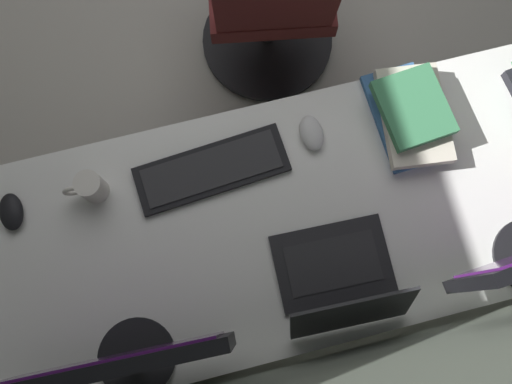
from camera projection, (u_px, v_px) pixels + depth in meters
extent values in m
cube|color=white|center=(260.00, 228.00, 1.47)|extent=(2.35, 0.69, 0.03)
cube|color=white|center=(157.00, 280.00, 1.80)|extent=(0.40, 0.50, 0.69)
cube|color=silver|center=(142.00, 208.00, 1.86)|extent=(0.37, 0.01, 0.61)
cylinder|color=black|center=(137.00, 357.00, 1.38)|extent=(0.20, 0.20, 0.01)
cylinder|color=black|center=(132.00, 359.00, 1.32)|extent=(0.04, 0.04, 0.10)
cube|color=black|center=(111.00, 367.00, 1.13)|extent=(0.52, 0.05, 0.30)
cube|color=#4C1960|center=(109.00, 359.00, 1.13)|extent=(0.48, 0.03, 0.26)
cube|color=black|center=(332.00, 264.00, 1.43)|extent=(0.31, 0.22, 0.01)
cube|color=#262628|center=(333.00, 263.00, 1.42)|extent=(0.25, 0.14, 0.00)
cube|color=black|center=(351.00, 314.00, 1.30)|extent=(0.31, 0.08, 0.19)
cube|color=#4C1960|center=(351.00, 314.00, 1.30)|extent=(0.27, 0.06, 0.16)
cube|color=black|center=(212.00, 170.00, 1.48)|extent=(0.43, 0.17, 0.02)
cube|color=#2D2D30|center=(211.00, 168.00, 1.47)|extent=(0.39, 0.14, 0.00)
ellipsoid|color=black|center=(11.00, 212.00, 1.45)|extent=(0.06, 0.10, 0.03)
ellipsoid|color=silver|center=(312.00, 133.00, 1.50)|extent=(0.06, 0.10, 0.03)
cube|color=#38669E|center=(404.00, 117.00, 1.51)|extent=(0.17, 0.30, 0.02)
cube|color=beige|center=(414.00, 116.00, 1.49)|extent=(0.21, 0.31, 0.03)
cube|color=#3D8456|center=(413.00, 107.00, 1.46)|extent=(0.19, 0.22, 0.03)
cylinder|color=silver|center=(92.00, 187.00, 1.43)|extent=(0.07, 0.07, 0.09)
torus|color=silver|center=(73.00, 191.00, 1.42)|extent=(0.06, 0.01, 0.06)
cylinder|color=black|center=(268.00, 15.00, 2.13)|extent=(0.05, 0.05, 0.37)
cylinder|color=black|center=(267.00, 40.00, 2.33)|extent=(0.56, 0.56, 0.03)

